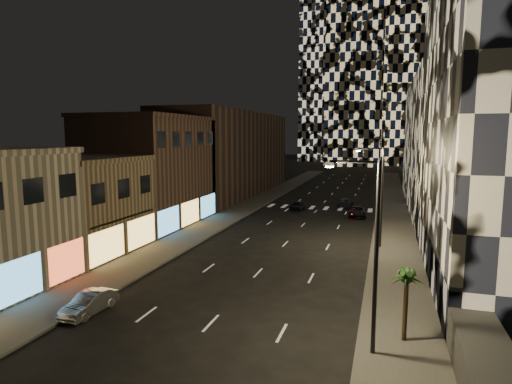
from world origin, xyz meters
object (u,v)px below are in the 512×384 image
Objects in this scene: car_dark_midlane at (298,205)px; palm_tree at (407,282)px; car_dark_rightlane at (357,212)px; streetlight_far at (379,190)px; car_dark_oncoming at (345,203)px; car_silver_parked at (89,303)px; streetlight_near at (371,244)px.

palm_tree is (12.60, -35.79, 2.52)m from car_dark_midlane.
streetlight_far is at bearing -85.30° from car_dark_rightlane.
car_dark_oncoming reaches higher than car_dark_midlane.
car_dark_oncoming reaches higher than car_silver_parked.
streetlight_near is 35.38m from car_dark_rightlane.
palm_tree is at bearing 102.66° from car_dark_oncoming.
palm_tree is (1.69, -18.26, -2.21)m from streetlight_far.
car_dark_oncoming is at bearing 100.64° from car_dark_rightlane.
car_dark_midlane is 1.00× the size of palm_tree.
car_dark_rightlane is at bearing 100.64° from streetlight_far.
streetlight_far is at bearing 54.33° from car_silver_parked.
car_dark_rightlane is (12.75, 34.80, 0.02)m from car_silver_parked.
streetlight_far reaches higher than car_dark_oncoming.
palm_tree reaches higher than car_silver_parked.
car_dark_rightlane is at bearing 72.29° from car_silver_parked.
palm_tree is at bearing 45.94° from streetlight_near.
streetlight_near is at bearing -134.06° from palm_tree.
palm_tree is at bearing -63.23° from car_dark_midlane.
car_dark_midlane is (-10.91, 17.54, -4.73)m from streetlight_far.
streetlight_far is 21.19m from car_dark_midlane.
car_dark_midlane is at bearing 156.35° from car_dark_rightlane.
car_silver_parked is 1.03× the size of car_dark_midlane.
car_silver_parked is at bearing -174.70° from palm_tree.
streetlight_far is 2.40× the size of car_silver_parked.
car_dark_midlane is at bearing 121.90° from streetlight_far.
car_silver_parked is 37.06m from car_dark_rightlane.
streetlight_near is at bearing -66.41° from car_dark_midlane.
car_dark_oncoming is at bearing 42.63° from car_dark_midlane.
streetlight_near is 39.38m from car_dark_midlane.
car_silver_parked is 17.50m from palm_tree.
car_dark_oncoming is (6.06, 4.28, 0.02)m from car_dark_midlane.
car_silver_parked is at bearing -116.06° from car_dark_rightlane.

